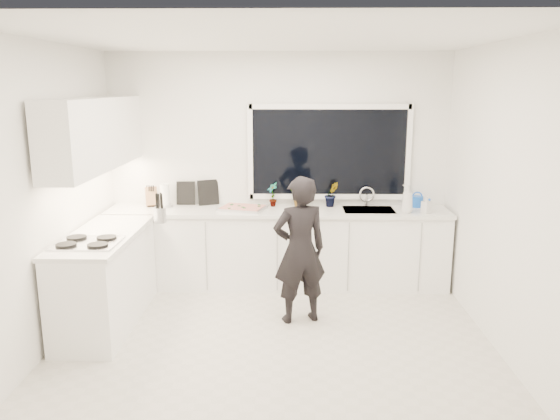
{
  "coord_description": "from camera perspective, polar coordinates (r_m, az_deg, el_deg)",
  "views": [
    {
      "loc": [
        0.15,
        -4.7,
        2.31
      ],
      "look_at": [
        0.05,
        0.4,
        1.15
      ],
      "focal_mm": 35.0,
      "sensor_mm": 36.0,
      "label": 1
    }
  ],
  "objects": [
    {
      "name": "countertop_left",
      "position": [
        5.55,
        -18.05,
        -2.55
      ],
      "size": [
        0.62,
        1.6,
        0.04
      ],
      "primitive_type": "cube",
      "color": "silver",
      "rests_on": "base_cabinets_left"
    },
    {
      "name": "wall_back",
      "position": [
        6.53,
        -0.18,
        4.36
      ],
      "size": [
        4.0,
        0.02,
        2.7
      ],
      "primitive_type": "cube",
      "color": "white",
      "rests_on": "ground"
    },
    {
      "name": "faucet",
      "position": [
        6.54,
        9.04,
        1.36
      ],
      "size": [
        0.03,
        0.03,
        0.22
      ],
      "primitive_type": "cylinder",
      "color": "silver",
      "rests_on": "countertop_back"
    },
    {
      "name": "ceiling",
      "position": [
        4.72,
        -0.7,
        17.68
      ],
      "size": [
        4.0,
        3.5,
        0.02
      ],
      "primitive_type": "cube",
      "color": "white",
      "rests_on": "wall_back"
    },
    {
      "name": "window",
      "position": [
        6.48,
        5.15,
        6.03
      ],
      "size": [
        1.8,
        0.02,
        1.0
      ],
      "primitive_type": "cube",
      "color": "black",
      "rests_on": "wall_back"
    },
    {
      "name": "upper_cabinets",
      "position": [
        5.75,
        -18.72,
        7.56
      ],
      "size": [
        0.34,
        2.1,
        0.7
      ],
      "primitive_type": "cube",
      "color": "white",
      "rests_on": "wall_left"
    },
    {
      "name": "soap_bottles",
      "position": [
        6.28,
        13.64,
        0.99
      ],
      "size": [
        0.36,
        0.17,
        0.32
      ],
      "color": "#D8BF66",
      "rests_on": "countertop_back"
    },
    {
      "name": "herb_plants",
      "position": [
        6.43,
        2.3,
        1.73
      ],
      "size": [
        0.87,
        0.38,
        0.32
      ],
      "color": "#26662D",
      "rests_on": "countertop_back"
    },
    {
      "name": "watering_can",
      "position": [
        6.62,
        14.12,
        0.87
      ],
      "size": [
        0.15,
        0.15,
        0.13
      ],
      "primitive_type": "cylinder",
      "rotation": [
        0.0,
        0.0,
        -0.11
      ],
      "color": "blue",
      "rests_on": "countertop_back"
    },
    {
      "name": "floor",
      "position": [
        5.24,
        -0.62,
        -13.45
      ],
      "size": [
        4.0,
        3.5,
        0.02
      ],
      "primitive_type": "cube",
      "color": "beige",
      "rests_on": "ground"
    },
    {
      "name": "picture_frame_small",
      "position": [
        6.58,
        -7.5,
        1.85
      ],
      "size": [
        0.24,
        0.12,
        0.3
      ],
      "primitive_type": "cube",
      "rotation": [
        0.0,
        0.0,
        0.42
      ],
      "color": "black",
      "rests_on": "countertop_back"
    },
    {
      "name": "paper_towel_roll",
      "position": [
        6.54,
        -11.93,
        1.43
      ],
      "size": [
        0.12,
        0.12,
        0.26
      ],
      "primitive_type": "cylinder",
      "rotation": [
        0.0,
        0.0,
        0.08
      ],
      "color": "white",
      "rests_on": "countertop_back"
    },
    {
      "name": "countertop_back",
      "position": [
        6.3,
        -0.24,
        -0.12
      ],
      "size": [
        3.94,
        0.62,
        0.04
      ],
      "primitive_type": "cube",
      "color": "silver",
      "rests_on": "base_cabinets_back"
    },
    {
      "name": "base_cabinets_left",
      "position": [
        5.68,
        -17.73,
        -7.03
      ],
      "size": [
        0.58,
        1.6,
        0.88
      ],
      "primitive_type": "cube",
      "color": "white",
      "rests_on": "floor"
    },
    {
      "name": "base_cabinets_back",
      "position": [
        6.43,
        -0.24,
        -4.1
      ],
      "size": [
        3.92,
        0.58,
        0.88
      ],
      "primitive_type": "cube",
      "color": "white",
      "rests_on": "floor"
    },
    {
      "name": "picture_frame_large",
      "position": [
        6.63,
        -9.81,
        1.76
      ],
      "size": [
        0.22,
        0.02,
        0.28
      ],
      "primitive_type": "cube",
      "rotation": [
        0.0,
        0.0,
        0.02
      ],
      "color": "black",
      "rests_on": "countertop_back"
    },
    {
      "name": "person",
      "position": [
        5.37,
        2.07,
        -4.21
      ],
      "size": [
        0.62,
        0.5,
        1.48
      ],
      "primitive_type": "imported",
      "rotation": [
        0.0,
        0.0,
        3.44
      ],
      "color": "black",
      "rests_on": "floor"
    },
    {
      "name": "wall_right",
      "position": [
        5.14,
        22.33,
        1.09
      ],
      "size": [
        0.02,
        3.5,
        2.7
      ],
      "primitive_type": "cube",
      "color": "white",
      "rests_on": "ground"
    },
    {
      "name": "sink",
      "position": [
        6.38,
        9.23,
        -0.4
      ],
      "size": [
        0.58,
        0.42,
        0.14
      ],
      "primitive_type": "cube",
      "color": "silver",
      "rests_on": "countertop_back"
    },
    {
      "name": "pizza",
      "position": [
        6.29,
        -3.93,
        0.32
      ],
      "size": [
        0.53,
        0.44,
        0.01
      ],
      "primitive_type": "cube",
      "rotation": [
        0.0,
        0.0,
        -0.27
      ],
      "color": "#B31D17",
      "rests_on": "pizza_tray"
    },
    {
      "name": "wall_left",
      "position": [
        5.26,
        -23.12,
        1.26
      ],
      "size": [
        0.02,
        3.5,
        2.7
      ],
      "primitive_type": "cube",
      "color": "white",
      "rests_on": "ground"
    },
    {
      "name": "utensil_crock",
      "position": [
        5.81,
        -12.44,
        -0.51
      ],
      "size": [
        0.15,
        0.15,
        0.16
      ],
      "primitive_type": "cylinder",
      "rotation": [
        0.0,
        0.0,
        0.14
      ],
      "color": "silver",
      "rests_on": "countertop_left"
    },
    {
      "name": "knife_block",
      "position": [
        6.63,
        -13.29,
        1.33
      ],
      "size": [
        0.16,
        0.14,
        0.22
      ],
      "primitive_type": "cube",
      "rotation": [
        0.0,
        0.0,
        0.36
      ],
      "color": "#A16D4B",
      "rests_on": "countertop_back"
    },
    {
      "name": "pizza_tray",
      "position": [
        6.3,
        -3.93,
        0.17
      ],
      "size": [
        0.58,
        0.49,
        0.03
      ],
      "primitive_type": "cube",
      "rotation": [
        0.0,
        0.0,
        -0.27
      ],
      "color": "silver",
      "rests_on": "countertop_back"
    },
    {
      "name": "stovetop",
      "position": [
        5.23,
        -19.52,
        -3.19
      ],
      "size": [
        0.56,
        0.48,
        0.03
      ],
      "primitive_type": "cube",
      "color": "black",
      "rests_on": "countertop_left"
    }
  ]
}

